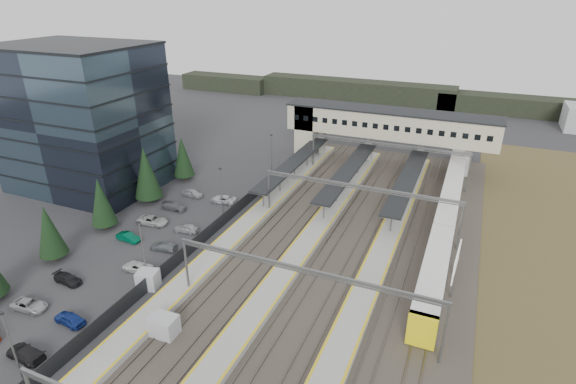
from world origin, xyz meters
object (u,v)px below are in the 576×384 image
at_px(relay_cabin_near, 164,326).
at_px(footbridge, 374,125).
at_px(relay_cabin_far, 148,279).
at_px(train, 449,207).
at_px(office_building, 82,118).
at_px(billboard, 456,263).

relative_size(relay_cabin_near, footbridge, 0.07).
distance_m(relay_cabin_far, train, 44.39).
xyz_separation_m(office_building, billboard, (62.17, -6.87, -8.86)).
relative_size(relay_cabin_far, train, 0.05).
bearing_deg(billboard, train, 96.99).
distance_m(office_building, footbridge, 53.18).
distance_m(office_building, relay_cabin_near, 46.13).
bearing_deg(relay_cabin_near, footbridge, 82.08).
relative_size(office_building, relay_cabin_far, 8.82).
bearing_deg(office_building, train, 10.18).
xyz_separation_m(relay_cabin_near, train, (24.22, 37.72, 0.89)).
relative_size(office_building, relay_cabin_near, 8.66).
bearing_deg(relay_cabin_far, footbridge, 73.92).
height_order(relay_cabin_near, billboard, billboard).
bearing_deg(footbridge, relay_cabin_far, -106.08).
height_order(office_building, train, office_building).
xyz_separation_m(office_building, footbridge, (43.70, 30.00, -4.26)).
bearing_deg(billboard, footbridge, 116.60).
distance_m(office_building, billboard, 63.17).
xyz_separation_m(relay_cabin_near, billboard, (26.39, 20.08, 2.18)).
xyz_separation_m(relay_cabin_near, footbridge, (7.93, 56.94, 6.78)).
distance_m(relay_cabin_near, billboard, 33.23).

